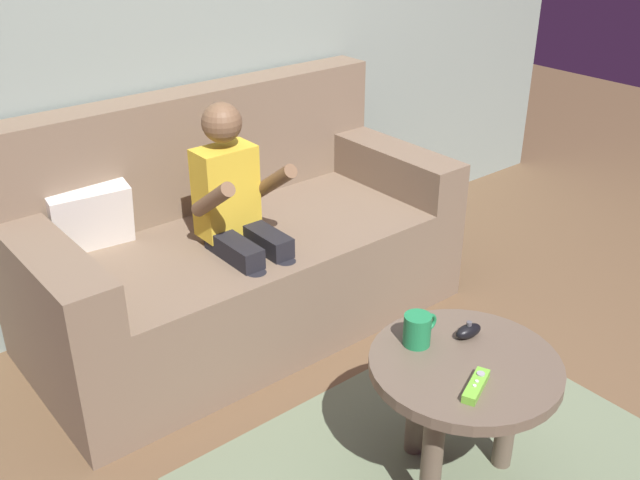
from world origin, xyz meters
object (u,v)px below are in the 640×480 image
(couch, at_px, (235,250))
(nunchuk_black, at_px, (468,331))
(coffee_table, at_px, (461,384))
(game_remote_lime_near_edge, at_px, (476,386))
(person_seated_on_couch, at_px, (240,217))
(coffee_mug, at_px, (418,329))

(couch, distance_m, nunchuk_black, 1.12)
(coffee_table, height_order, game_remote_lime_near_edge, game_remote_lime_near_edge)
(couch, distance_m, game_remote_lime_near_edge, 1.30)
(person_seated_on_couch, distance_m, coffee_table, 1.02)
(person_seated_on_couch, height_order, coffee_mug, person_seated_on_couch)
(couch, bearing_deg, person_seated_on_couch, -114.28)
(person_seated_on_couch, bearing_deg, nunchuk_black, -79.28)
(nunchuk_black, bearing_deg, person_seated_on_couch, 100.72)
(couch, distance_m, person_seated_on_couch, 0.31)
(nunchuk_black, xyz_separation_m, coffee_mug, (-0.14, 0.07, 0.03))
(nunchuk_black, bearing_deg, game_remote_lime_near_edge, -134.60)
(person_seated_on_couch, height_order, nunchuk_black, person_seated_on_couch)
(couch, distance_m, coffee_mug, 1.06)
(person_seated_on_couch, xyz_separation_m, coffee_table, (0.08, -0.99, -0.19))
(couch, height_order, coffee_mug, couch)
(coffee_mug, bearing_deg, game_remote_lime_near_edge, -97.53)
(person_seated_on_couch, relative_size, nunchuk_black, 10.10)
(couch, height_order, game_remote_lime_near_edge, couch)
(game_remote_lime_near_edge, distance_m, nunchuk_black, 0.24)
(couch, relative_size, game_remote_lime_near_edge, 11.87)
(couch, bearing_deg, coffee_mug, -92.57)
(person_seated_on_couch, bearing_deg, coffee_table, -85.40)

